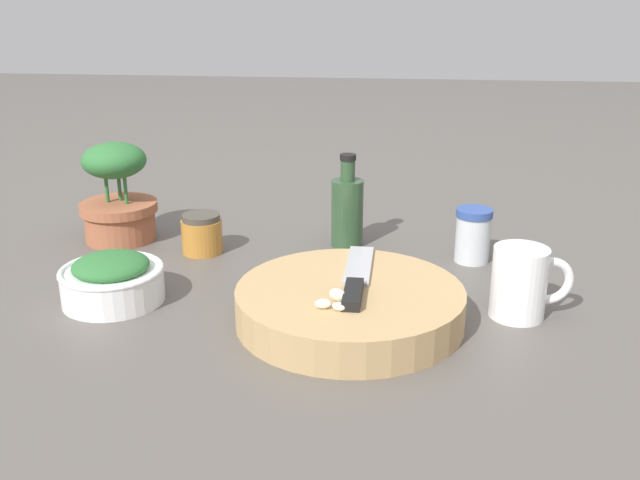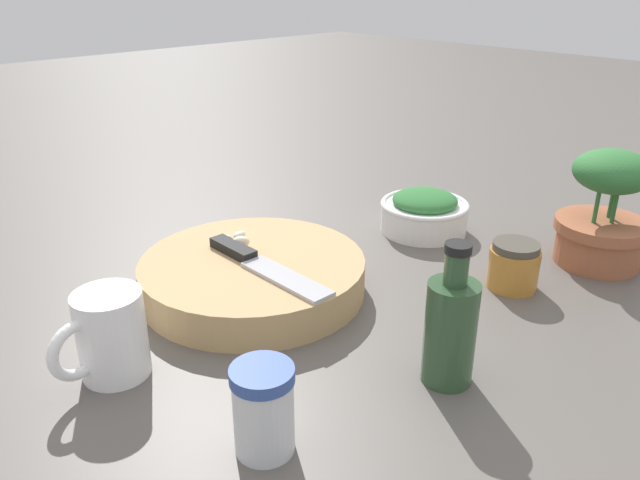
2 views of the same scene
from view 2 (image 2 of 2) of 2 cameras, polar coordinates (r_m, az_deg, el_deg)
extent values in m
plane|color=#56514C|center=(0.82, 4.09, -5.28)|extent=(5.00, 5.00, 0.00)
cylinder|color=tan|center=(0.82, -6.15, -3.24)|extent=(0.29, 0.29, 0.05)
cube|color=black|center=(0.83, -7.94, -0.78)|extent=(0.02, 0.08, 0.01)
cube|color=#B2B2B7|center=(0.75, -3.12, -3.53)|extent=(0.03, 0.14, 0.01)
ellipsoid|color=white|center=(0.86, -8.57, 0.11)|extent=(0.02, 0.01, 0.01)
ellipsoid|color=#F1E2C1|center=(0.84, -7.28, -0.18)|extent=(0.03, 0.03, 0.02)
ellipsoid|color=silver|center=(0.87, -7.38, 0.42)|extent=(0.02, 0.01, 0.01)
cylinder|color=white|center=(1.02, 9.46, 2.04)|extent=(0.14, 0.14, 0.05)
torus|color=white|center=(1.01, 9.55, 3.23)|extent=(0.14, 0.14, 0.01)
ellipsoid|color=#2D6B33|center=(1.01, 9.57, 3.60)|extent=(0.10, 0.10, 0.03)
cylinder|color=silver|center=(0.57, -5.17, -15.67)|extent=(0.05, 0.05, 0.07)
cylinder|color=#334F99|center=(0.54, -5.33, -12.17)|extent=(0.06, 0.06, 0.01)
cylinder|color=white|center=(0.68, -18.49, -8.18)|extent=(0.07, 0.07, 0.09)
torus|color=white|center=(0.67, -21.29, -9.36)|extent=(0.07, 0.02, 0.06)
cylinder|color=#BC7A2D|center=(0.87, 17.25, -2.52)|extent=(0.07, 0.07, 0.05)
cylinder|color=#474238|center=(0.85, 17.51, -0.58)|extent=(0.06, 0.06, 0.01)
cylinder|color=#2D4C2D|center=(0.65, 11.79, -8.34)|extent=(0.05, 0.05, 0.11)
cylinder|color=#2D4C2D|center=(0.61, 12.35, -2.57)|extent=(0.02, 0.02, 0.03)
cylinder|color=black|center=(0.60, 12.53, -0.73)|extent=(0.03, 0.03, 0.01)
cylinder|color=#A35B3D|center=(0.98, 24.14, -0.15)|extent=(0.12, 0.12, 0.07)
cylinder|color=#A35B3D|center=(0.97, 24.39, 1.20)|extent=(0.13, 0.13, 0.02)
ellipsoid|color=#2D6B33|center=(0.94, 25.21, 5.71)|extent=(0.11, 0.11, 0.06)
cylinder|color=#2D6B33|center=(0.97, 25.24, 3.88)|extent=(0.01, 0.01, 0.07)
cylinder|color=#2D6B33|center=(0.95, 25.47, 3.46)|extent=(0.01, 0.01, 0.07)
cylinder|color=#2D6B33|center=(0.94, 24.09, 3.51)|extent=(0.01, 0.01, 0.07)
camera|label=1|loc=(1.47, -30.93, 21.25)|focal=40.00mm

